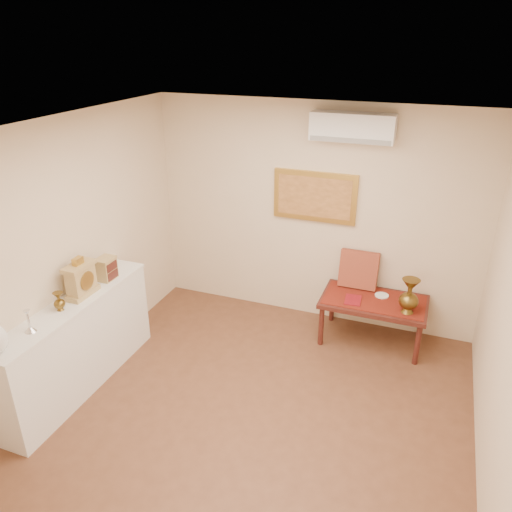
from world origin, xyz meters
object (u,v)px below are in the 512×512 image
at_px(display_ledge, 79,345).
at_px(wooden_chest, 106,269).
at_px(brass_urn_tall, 410,293).
at_px(low_table, 374,305).
at_px(mantel_clock, 81,279).

bearing_deg(display_ledge, wooden_chest, 87.40).
height_order(brass_urn_tall, wooden_chest, wooden_chest).
bearing_deg(wooden_chest, low_table, 26.60).
bearing_deg(brass_urn_tall, low_table, 157.46).
xyz_separation_m(brass_urn_tall, low_table, (-0.38, 0.16, -0.32)).
relative_size(display_ledge, low_table, 1.68).
xyz_separation_m(brass_urn_tall, mantel_clock, (-3.04, -1.55, 0.35)).
height_order(display_ledge, mantel_clock, mantel_clock).
height_order(display_ledge, low_table, display_ledge).
bearing_deg(display_ledge, low_table, 35.10).
bearing_deg(mantel_clock, brass_urn_tall, 27.03).
bearing_deg(low_table, wooden_chest, -153.40).
distance_m(brass_urn_tall, mantel_clock, 3.43).
distance_m(display_ledge, wooden_chest, 0.83).
xyz_separation_m(brass_urn_tall, display_ledge, (-3.05, -1.72, -0.31)).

